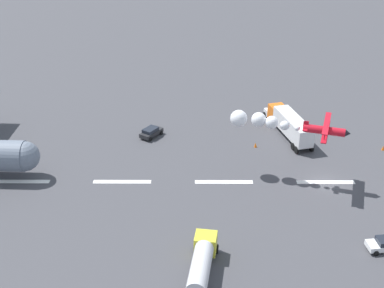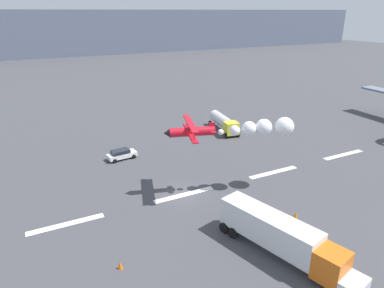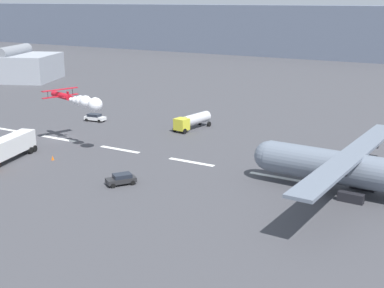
% 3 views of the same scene
% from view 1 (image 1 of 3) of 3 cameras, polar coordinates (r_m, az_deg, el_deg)
% --- Properties ---
extents(ground_plane, '(440.00, 440.00, 0.00)m').
position_cam_1_polar(ground_plane, '(75.63, 14.14, -3.99)').
color(ground_plane, '#424247').
rests_on(ground_plane, ground).
extents(runway_stripe_4, '(8.00, 0.90, 0.01)m').
position_cam_1_polar(runway_stripe_4, '(75.63, 14.14, -3.99)').
color(runway_stripe_4, white).
rests_on(runway_stripe_4, ground).
extents(runway_stripe_5, '(8.00, 0.90, 0.01)m').
position_cam_1_polar(runway_stripe_5, '(73.53, 3.44, -4.08)').
color(runway_stripe_5, white).
rests_on(runway_stripe_5, ground).
extents(runway_stripe_6, '(8.00, 0.90, 0.01)m').
position_cam_1_polar(runway_stripe_6, '(74.07, -7.49, -4.03)').
color(runway_stripe_6, white).
rests_on(runway_stripe_6, ground).
extents(runway_stripe_7, '(8.00, 0.90, 0.01)m').
position_cam_1_polar(runway_stripe_7, '(77.21, -17.90, -3.85)').
color(runway_stripe_7, white).
rests_on(runway_stripe_7, ground).
extents(stunt_biplane_red, '(15.42, 8.20, 2.34)m').
position_cam_1_polar(stunt_biplane_red, '(72.10, 8.37, 2.32)').
color(stunt_biplane_red, red).
extents(semi_truck_orange, '(6.36, 14.32, 3.70)m').
position_cam_1_polar(semi_truck_orange, '(86.28, 10.36, 2.20)').
color(semi_truck_orange, silver).
rests_on(semi_truck_orange, ground).
extents(fuel_tanker_truck, '(3.93, 9.26, 2.90)m').
position_cam_1_polar(fuel_tanker_truck, '(57.35, 1.07, -12.49)').
color(fuel_tanker_truck, yellow).
rests_on(fuel_tanker_truck, ground).
extents(followme_car_yellow, '(3.76, 4.33, 1.52)m').
position_cam_1_polar(followme_car_yellow, '(85.27, -4.41, 1.29)').
color(followme_car_yellow, '#262628').
rests_on(followme_car_yellow, ground).
extents(traffic_cone_near, '(0.44, 0.44, 0.75)m').
position_cam_1_polar(traffic_cone_near, '(86.28, 19.81, -0.39)').
color(traffic_cone_near, orange).
rests_on(traffic_cone_near, ground).
extents(traffic_cone_far, '(0.44, 0.44, 0.75)m').
position_cam_1_polar(traffic_cone_far, '(82.61, 6.82, -0.10)').
color(traffic_cone_far, orange).
rests_on(traffic_cone_far, ground).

